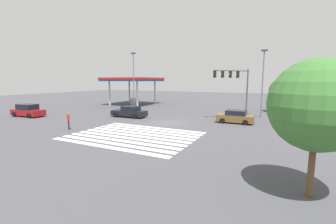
{
  "coord_description": "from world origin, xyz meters",
  "views": [
    {
      "loc": [
        11.62,
        -23.31,
        4.95
      ],
      "look_at": [
        0.0,
        0.0,
        1.28
      ],
      "focal_mm": 24.0,
      "sensor_mm": 36.0,
      "label": 1
    }
  ],
  "objects_px": {
    "tree_corner_b": "(282,91)",
    "street_light_pole_a": "(134,76)",
    "car_0": "(130,112)",
    "car_1": "(28,111)",
    "car_2": "(235,117)",
    "street_light_pole_b": "(263,78)",
    "traffic_signal_mast": "(235,81)",
    "pedestrian": "(68,120)",
    "tree_corner_a": "(317,105)"
  },
  "relations": [
    {
      "from": "car_0",
      "to": "pedestrian",
      "type": "distance_m",
      "value": 9.22
    },
    {
      "from": "traffic_signal_mast",
      "to": "pedestrian",
      "type": "xyz_separation_m",
      "value": [
        -13.81,
        -14.14,
        -3.89
      ]
    },
    {
      "from": "street_light_pole_a",
      "to": "tree_corner_b",
      "type": "distance_m",
      "value": 24.17
    },
    {
      "from": "car_2",
      "to": "street_light_pole_b",
      "type": "distance_m",
      "value": 7.87
    },
    {
      "from": "tree_corner_a",
      "to": "traffic_signal_mast",
      "type": "bearing_deg",
      "value": 109.34
    },
    {
      "from": "car_2",
      "to": "street_light_pole_a",
      "type": "bearing_deg",
      "value": -17.68
    },
    {
      "from": "car_1",
      "to": "tree_corner_a",
      "type": "relative_size",
      "value": 0.83
    },
    {
      "from": "car_0",
      "to": "tree_corner_a",
      "type": "relative_size",
      "value": 0.83
    },
    {
      "from": "car_0",
      "to": "street_light_pole_b",
      "type": "distance_m",
      "value": 18.49
    },
    {
      "from": "car_0",
      "to": "car_1",
      "type": "height_order",
      "value": "car_1"
    },
    {
      "from": "car_0",
      "to": "tree_corner_b",
      "type": "height_order",
      "value": "tree_corner_b"
    },
    {
      "from": "car_0",
      "to": "street_light_pole_b",
      "type": "bearing_deg",
      "value": -155.26
    },
    {
      "from": "car_0",
      "to": "traffic_signal_mast",
      "type": "bearing_deg",
      "value": -160.83
    },
    {
      "from": "car_1",
      "to": "tree_corner_a",
      "type": "xyz_separation_m",
      "value": [
        32.42,
        -8.02,
        3.14
      ]
    },
    {
      "from": "car_1",
      "to": "tree_corner_b",
      "type": "distance_m",
      "value": 37.18
    },
    {
      "from": "pedestrian",
      "to": "tree_corner_b",
      "type": "xyz_separation_m",
      "value": [
        19.38,
        23.1,
        2.42
      ]
    },
    {
      "from": "car_2",
      "to": "pedestrian",
      "type": "bearing_deg",
      "value": 37.78
    },
    {
      "from": "pedestrian",
      "to": "tree_corner_a",
      "type": "height_order",
      "value": "tree_corner_a"
    },
    {
      "from": "pedestrian",
      "to": "tree_corner_b",
      "type": "height_order",
      "value": "tree_corner_b"
    },
    {
      "from": "street_light_pole_a",
      "to": "street_light_pole_b",
      "type": "bearing_deg",
      "value": 0.06
    },
    {
      "from": "street_light_pole_a",
      "to": "car_2",
      "type": "bearing_deg",
      "value": -17.77
    },
    {
      "from": "traffic_signal_mast",
      "to": "tree_corner_b",
      "type": "relative_size",
      "value": 1.21
    },
    {
      "from": "car_1",
      "to": "traffic_signal_mast",
      "type": "bearing_deg",
      "value": 19.07
    },
    {
      "from": "car_0",
      "to": "car_2",
      "type": "height_order",
      "value": "car_0"
    },
    {
      "from": "car_0",
      "to": "car_1",
      "type": "xyz_separation_m",
      "value": [
        -12.86,
        -5.89,
        0.11
      ]
    },
    {
      "from": "car_2",
      "to": "tree_corner_b",
      "type": "distance_m",
      "value": 13.07
    },
    {
      "from": "car_2",
      "to": "street_light_pole_a",
      "type": "distance_m",
      "value": 20.05
    },
    {
      "from": "traffic_signal_mast",
      "to": "tree_corner_a",
      "type": "height_order",
      "value": "traffic_signal_mast"
    },
    {
      "from": "street_light_pole_a",
      "to": "street_light_pole_b",
      "type": "xyz_separation_m",
      "value": [
        20.84,
        0.02,
        -0.37
      ]
    },
    {
      "from": "car_0",
      "to": "street_light_pole_b",
      "type": "height_order",
      "value": "street_light_pole_b"
    },
    {
      "from": "tree_corner_b",
      "to": "street_light_pole_a",
      "type": "bearing_deg",
      "value": -165.74
    },
    {
      "from": "street_light_pole_b",
      "to": "tree_corner_a",
      "type": "height_order",
      "value": "street_light_pole_b"
    },
    {
      "from": "traffic_signal_mast",
      "to": "tree_corner_b",
      "type": "xyz_separation_m",
      "value": [
        5.57,
        8.95,
        -1.48
      ]
    },
    {
      "from": "tree_corner_a",
      "to": "car_1",
      "type": "bearing_deg",
      "value": 166.1
    },
    {
      "from": "car_2",
      "to": "street_light_pole_b",
      "type": "height_order",
      "value": "street_light_pole_b"
    },
    {
      "from": "tree_corner_a",
      "to": "tree_corner_b",
      "type": "relative_size",
      "value": 1.1
    },
    {
      "from": "tree_corner_b",
      "to": "traffic_signal_mast",
      "type": "bearing_deg",
      "value": -121.87
    },
    {
      "from": "traffic_signal_mast",
      "to": "street_light_pole_a",
      "type": "bearing_deg",
      "value": -54.67
    },
    {
      "from": "traffic_signal_mast",
      "to": "car_0",
      "type": "xyz_separation_m",
      "value": [
        -12.93,
        -4.97,
        -4.15
      ]
    },
    {
      "from": "car_1",
      "to": "car_0",
      "type": "bearing_deg",
      "value": 20.83
    },
    {
      "from": "street_light_pole_b",
      "to": "tree_corner_b",
      "type": "relative_size",
      "value": 1.69
    },
    {
      "from": "car_1",
      "to": "tree_corner_b",
      "type": "height_order",
      "value": "tree_corner_b"
    },
    {
      "from": "traffic_signal_mast",
      "to": "car_1",
      "type": "height_order",
      "value": "traffic_signal_mast"
    },
    {
      "from": "street_light_pole_b",
      "to": "tree_corner_b",
      "type": "height_order",
      "value": "street_light_pole_b"
    },
    {
      "from": "pedestrian",
      "to": "street_light_pole_b",
      "type": "distance_m",
      "value": 24.49
    },
    {
      "from": "traffic_signal_mast",
      "to": "pedestrian",
      "type": "height_order",
      "value": "traffic_signal_mast"
    },
    {
      "from": "car_0",
      "to": "street_light_pole_b",
      "type": "relative_size",
      "value": 0.54
    },
    {
      "from": "street_light_pole_a",
      "to": "tree_corner_b",
      "type": "xyz_separation_m",
      "value": [
        23.32,
        5.93,
        -2.3
      ]
    },
    {
      "from": "car_0",
      "to": "street_light_pole_a",
      "type": "relative_size",
      "value": 0.5
    },
    {
      "from": "street_light_pole_a",
      "to": "tree_corner_a",
      "type": "distance_m",
      "value": 32.82
    }
  ]
}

